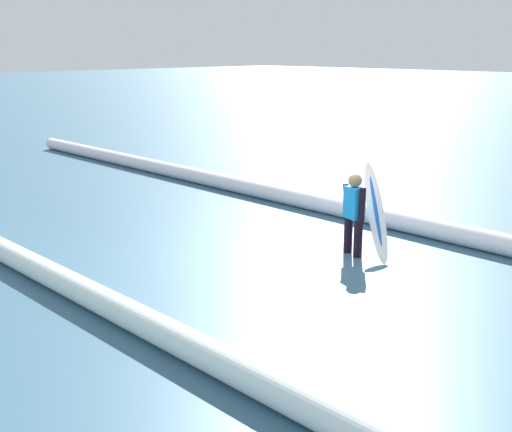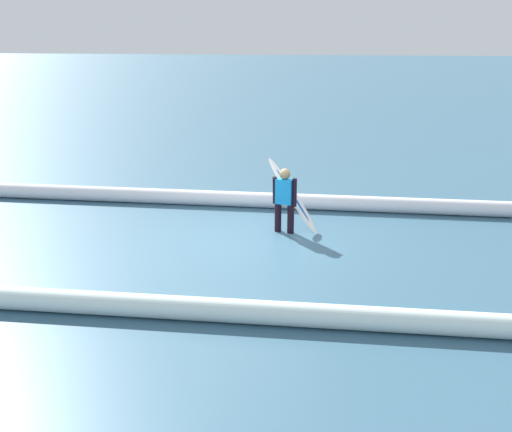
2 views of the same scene
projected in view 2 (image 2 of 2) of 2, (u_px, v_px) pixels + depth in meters
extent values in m
plane|color=#365E76|center=(246.00, 241.00, 12.62)|extent=(155.63, 155.63, 0.00)
cylinder|color=black|center=(278.00, 217.00, 13.13)|extent=(0.14, 0.14, 0.61)
cylinder|color=black|center=(291.00, 219.00, 13.02)|extent=(0.14, 0.14, 0.61)
cube|color=#198CD8|center=(285.00, 191.00, 12.91)|extent=(0.39, 0.30, 0.51)
sphere|color=#A2825A|center=(285.00, 174.00, 12.81)|extent=(0.22, 0.22, 0.22)
cylinder|color=black|center=(275.00, 190.00, 13.00)|extent=(0.09, 0.18, 0.58)
cylinder|color=black|center=(295.00, 193.00, 12.82)|extent=(0.09, 0.10, 0.58)
ellipsoid|color=white|center=(292.00, 195.00, 13.33)|extent=(1.27, 1.16, 1.38)
ellipsoid|color=blue|center=(292.00, 195.00, 13.33)|extent=(0.94, 0.84, 1.11)
cylinder|color=white|center=(199.00, 198.00, 15.07)|extent=(23.63, 1.00, 0.36)
cylinder|color=white|center=(280.00, 313.00, 9.06)|extent=(21.70, 0.71, 0.35)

